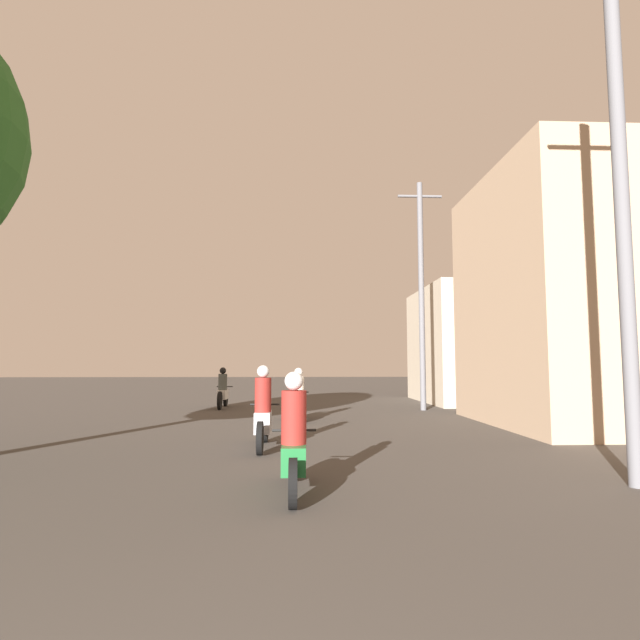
{
  "coord_description": "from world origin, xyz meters",
  "views": [
    {
      "loc": [
        0.55,
        -0.08,
        1.64
      ],
      "look_at": [
        1.3,
        17.91,
        3.2
      ],
      "focal_mm": 28.0,
      "sensor_mm": 36.0,
      "label": 1
    }
  ],
  "objects_px": {
    "utility_pole_far": "(421,290)",
    "motorcycle_black": "(298,399)",
    "building_right_near": "(584,298)",
    "motorcycle_green": "(294,444)",
    "utility_pole_near": "(621,184)",
    "motorcycle_white": "(223,392)",
    "motorcycle_silver": "(263,414)",
    "building_right_far": "(489,345)"
  },
  "relations": [
    {
      "from": "motorcycle_green",
      "to": "motorcycle_black",
      "type": "xyz_separation_m",
      "value": [
        0.05,
        8.1,
        -0.0
      ]
    },
    {
      "from": "utility_pole_far",
      "to": "motorcycle_black",
      "type": "bearing_deg",
      "value": -146.35
    },
    {
      "from": "motorcycle_green",
      "to": "building_right_near",
      "type": "distance_m",
      "value": 10.53
    },
    {
      "from": "motorcycle_silver",
      "to": "utility_pole_far",
      "type": "xyz_separation_m",
      "value": [
        5.05,
        7.63,
        3.61
      ]
    },
    {
      "from": "motorcycle_silver",
      "to": "utility_pole_near",
      "type": "relative_size",
      "value": 0.26
    },
    {
      "from": "motorcycle_silver",
      "to": "building_right_far",
      "type": "distance_m",
      "value": 14.31
    },
    {
      "from": "building_right_far",
      "to": "utility_pole_near",
      "type": "distance_m",
      "value": 14.94
    },
    {
      "from": "motorcycle_green",
      "to": "motorcycle_silver",
      "type": "bearing_deg",
      "value": 110.43
    },
    {
      "from": "motorcycle_black",
      "to": "utility_pole_far",
      "type": "xyz_separation_m",
      "value": [
        4.37,
        2.91,
        3.65
      ]
    },
    {
      "from": "motorcycle_silver",
      "to": "utility_pole_far",
      "type": "distance_m",
      "value": 9.84
    },
    {
      "from": "building_right_near",
      "to": "utility_pole_near",
      "type": "xyz_separation_m",
      "value": [
        -3.19,
        -6.44,
        0.74
      ]
    },
    {
      "from": "utility_pole_far",
      "to": "motorcycle_white",
      "type": "bearing_deg",
      "value": 170.86
    },
    {
      "from": "motorcycle_white",
      "to": "building_right_far",
      "type": "height_order",
      "value": "building_right_far"
    },
    {
      "from": "motorcycle_black",
      "to": "building_right_near",
      "type": "distance_m",
      "value": 8.32
    },
    {
      "from": "motorcycle_silver",
      "to": "motorcycle_white",
      "type": "relative_size",
      "value": 1.0
    },
    {
      "from": "motorcycle_green",
      "to": "utility_pole_near",
      "type": "height_order",
      "value": "utility_pole_near"
    },
    {
      "from": "motorcycle_silver",
      "to": "utility_pole_far",
      "type": "relative_size",
      "value": 0.25
    },
    {
      "from": "motorcycle_green",
      "to": "motorcycle_black",
      "type": "bearing_deg",
      "value": 99.46
    },
    {
      "from": "motorcycle_silver",
      "to": "motorcycle_black",
      "type": "xyz_separation_m",
      "value": [
        0.68,
        4.72,
        -0.04
      ]
    },
    {
      "from": "motorcycle_silver",
      "to": "building_right_near",
      "type": "bearing_deg",
      "value": 17.59
    },
    {
      "from": "motorcycle_white",
      "to": "utility_pole_near",
      "type": "xyz_separation_m",
      "value": [
        7.29,
        -12.03,
        3.53
      ]
    },
    {
      "from": "motorcycle_white",
      "to": "utility_pole_far",
      "type": "distance_m",
      "value": 8.12
    },
    {
      "from": "building_right_near",
      "to": "utility_pole_far",
      "type": "xyz_separation_m",
      "value": [
        -3.32,
        4.44,
        0.87
      ]
    },
    {
      "from": "building_right_near",
      "to": "building_right_far",
      "type": "distance_m",
      "value": 8.03
    },
    {
      "from": "motorcycle_silver",
      "to": "motorcycle_black",
      "type": "bearing_deg",
      "value": 78.49
    },
    {
      "from": "motorcycle_green",
      "to": "utility_pole_far",
      "type": "bearing_deg",
      "value": 77.94
    },
    {
      "from": "utility_pole_near",
      "to": "building_right_far",
      "type": "bearing_deg",
      "value": 75.95
    },
    {
      "from": "motorcycle_white",
      "to": "utility_pole_far",
      "type": "bearing_deg",
      "value": -1.09
    },
    {
      "from": "motorcycle_silver",
      "to": "building_right_near",
      "type": "xyz_separation_m",
      "value": [
        8.38,
        3.19,
        2.74
      ]
    },
    {
      "from": "motorcycle_green",
      "to": "building_right_near",
      "type": "bearing_deg",
      "value": 50.15
    },
    {
      "from": "motorcycle_white",
      "to": "utility_pole_far",
      "type": "height_order",
      "value": "utility_pole_far"
    },
    {
      "from": "building_right_near",
      "to": "motorcycle_black",
      "type": "bearing_deg",
      "value": 168.76
    },
    {
      "from": "motorcycle_green",
      "to": "building_right_near",
      "type": "relative_size",
      "value": 0.29
    },
    {
      "from": "motorcycle_black",
      "to": "motorcycle_white",
      "type": "relative_size",
      "value": 0.95
    },
    {
      "from": "motorcycle_green",
      "to": "utility_pole_far",
      "type": "height_order",
      "value": "utility_pole_far"
    },
    {
      "from": "motorcycle_white",
      "to": "utility_pole_near",
      "type": "height_order",
      "value": "utility_pole_near"
    },
    {
      "from": "building_right_near",
      "to": "utility_pole_far",
      "type": "height_order",
      "value": "utility_pole_far"
    },
    {
      "from": "motorcycle_white",
      "to": "building_right_near",
      "type": "relative_size",
      "value": 0.3
    },
    {
      "from": "building_right_far",
      "to": "building_right_near",
      "type": "bearing_deg",
      "value": -92.97
    },
    {
      "from": "motorcycle_white",
      "to": "motorcycle_green",
      "type": "bearing_deg",
      "value": -69.25
    },
    {
      "from": "motorcycle_white",
      "to": "utility_pole_far",
      "type": "relative_size",
      "value": 0.25
    },
    {
      "from": "utility_pole_near",
      "to": "motorcycle_white",
      "type": "bearing_deg",
      "value": 121.23
    }
  ]
}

